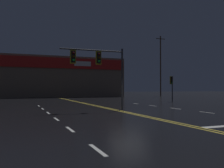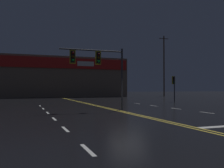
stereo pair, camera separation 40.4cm
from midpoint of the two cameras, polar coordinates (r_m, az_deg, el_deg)
The scene contains 6 objects.
ground_plane at distance 17.01m, azimuth 4.23°, elevation -6.57°, with size 200.00×200.00×0.00m, color black.
road_markings at distance 16.25m, azimuth 9.37°, elevation -6.81°, with size 15.11×60.00×0.01m.
traffic_signal_median at distance 18.53m, azimuth -2.97°, elevation 4.97°, with size 4.86×0.36×4.71m.
traffic_signal_corner_northeast at distance 31.85m, azimuth 14.32°, elevation 0.22°, with size 0.42×0.36×3.17m.
building_backdrop at distance 51.44m, azimuth -12.24°, elevation 1.44°, with size 26.53×10.23×7.67m.
utility_pole_row at distance 47.37m, azimuth -8.45°, elevation 4.22°, with size 47.58×0.26×12.97m.
Camera 2 is at (-6.76, -15.51, 1.64)m, focal length 40.00 mm.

